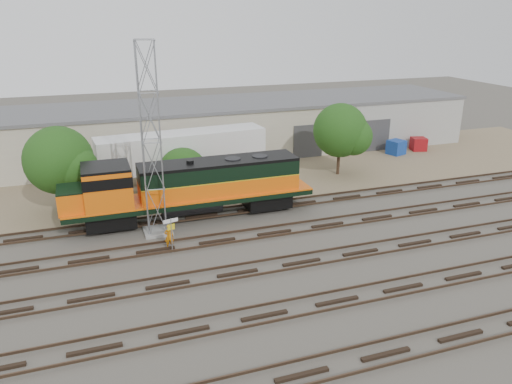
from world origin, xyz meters
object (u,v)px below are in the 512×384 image
object	(u,v)px
semi_trailer	(186,151)
worker	(169,237)
locomotive	(187,187)
signal_tower	(152,145)

from	to	relation	value
semi_trailer	worker	bearing A→B (deg)	-111.72
locomotive	signal_tower	xyz separation A→B (m)	(-2.46, -1.73, 3.71)
worker	semi_trailer	bearing A→B (deg)	-102.86
locomotive	semi_trailer	size ratio (longest dim) A/B	1.21
worker	semi_trailer	xyz separation A→B (m)	(3.81, 12.69, 1.99)
worker	semi_trailer	size ratio (longest dim) A/B	0.11
signal_tower	semi_trailer	xyz separation A→B (m)	(4.16, 10.03, -3.35)
locomotive	signal_tower	bearing A→B (deg)	-144.86
signal_tower	semi_trailer	distance (m)	11.36
signal_tower	worker	size ratio (longest dim) A/B	7.72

